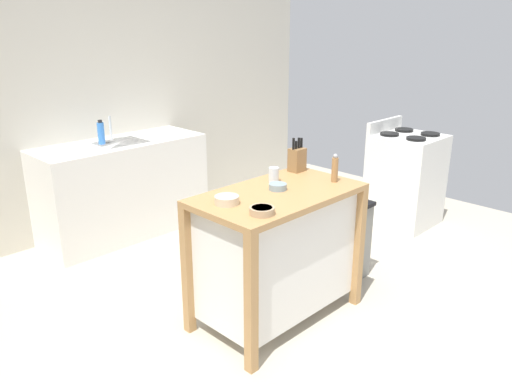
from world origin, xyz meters
The scene contains 14 objects.
ground_plane centered at (0.00, 0.00, 0.00)m, with size 6.59×6.59×0.00m, color #BCB29E.
wall_back centered at (0.00, 2.51, 1.30)m, with size 5.59×0.10×2.60m, color beige.
kitchen_island centered at (0.06, 0.14, 0.51)m, with size 1.12×0.64×0.92m.
knife_block centered at (0.50, 0.36, 1.01)m, with size 0.11×0.09×0.25m.
bowl_ceramic_small centered at (-0.32, 0.20, 0.94)m, with size 0.15×0.15×0.05m.
bowl_stoneware_deep centered at (-0.30, -0.07, 0.94)m, with size 0.15×0.15×0.04m.
bowl_ceramic_wide centered at (0.09, 0.17, 0.94)m, with size 0.12×0.12×0.04m.
drinking_cup centered at (0.20, 0.30, 0.97)m, with size 0.07×0.07×0.10m.
pepper_grinder centered at (0.49, 0.01, 1.01)m, with size 0.04×0.04×0.20m.
trash_bin centered at (0.86, 0.14, 0.32)m, with size 0.36×0.28×0.63m.
sink_counter centered at (0.11, 2.16, 0.45)m, with size 1.56×0.60×0.90m.
sink_faucet centered at (0.11, 2.30, 1.01)m, with size 0.02×0.02×0.22m.
bottle_hand_soap centered at (-0.04, 2.19, 1.00)m, with size 0.06×0.06×0.22m.
stove centered at (2.25, 0.41, 0.46)m, with size 0.60×0.60×1.02m.
Camera 1 is at (-2.20, -1.91, 1.95)m, focal length 35.30 mm.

